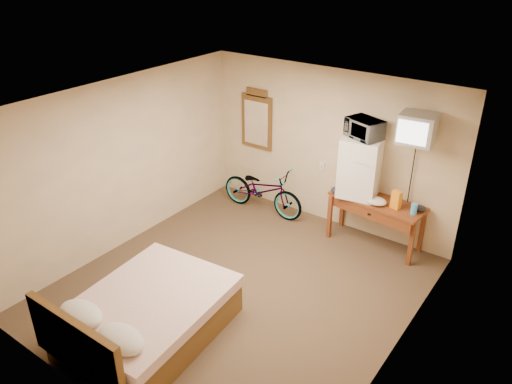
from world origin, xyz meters
TOP-DOWN VIEW (x-y plane):
  - room at (-0.00, 0.00)m, footprint 4.60×4.64m
  - desk at (0.99, 2.00)m, footprint 1.43×0.67m
  - mini_fridge at (0.67, 2.04)m, footprint 0.63×0.61m
  - microwave at (0.67, 2.04)m, footprint 0.59×0.49m
  - snack_bag at (1.29, 1.95)m, footprint 0.15×0.12m
  - blue_cup at (1.56, 1.95)m, footprint 0.09×0.09m
  - cloth_cream at (1.02, 1.91)m, footprint 0.32×0.24m
  - cloth_dark_a at (0.46, 1.89)m, footprint 0.29×0.22m
  - cloth_dark_b at (1.60, 2.08)m, footprint 0.18×0.15m
  - crt_television at (1.42, 2.02)m, footprint 0.49×0.59m
  - wall_mirror at (-1.35, 2.27)m, footprint 0.60×0.04m
  - bicycle at (-0.96, 1.90)m, footprint 1.54×0.57m
  - bed at (-0.30, -1.38)m, footprint 1.57×1.99m

SIDE VIEW (x-z plane):
  - bed at x=-0.30m, z-range -0.15..0.75m
  - bicycle at x=-0.96m, z-range 0.00..0.80m
  - desk at x=0.99m, z-range 0.26..1.01m
  - cloth_dark_b at x=1.60m, z-range 0.75..0.83m
  - cloth_cream at x=1.02m, z-range 0.75..0.85m
  - cloth_dark_a at x=0.46m, z-range 0.75..0.86m
  - blue_cup at x=1.56m, z-range 0.75..0.91m
  - snack_bag at x=1.29m, z-range 0.75..1.02m
  - mini_fridge at x=0.67m, z-range 0.75..1.64m
  - room at x=0.00m, z-range 0.00..2.50m
  - wall_mirror at x=-1.35m, z-range 0.94..1.96m
  - microwave at x=0.67m, z-range 1.64..1.92m
  - crt_television at x=1.42m, z-range 1.74..2.14m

